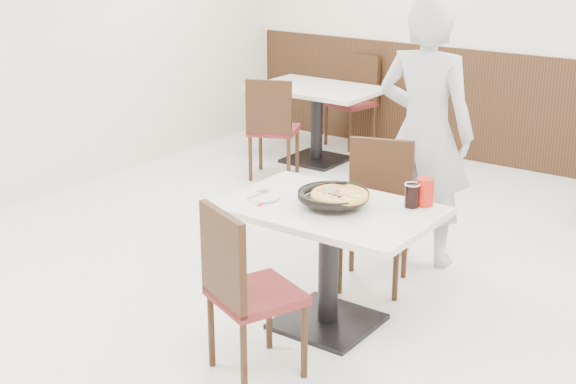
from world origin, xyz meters
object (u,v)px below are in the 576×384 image
Objects in this scene: chair_near at (257,291)px; cola_glass at (412,196)px; main_table at (328,267)px; pizza at (339,198)px; side_plate at (263,197)px; red_cup at (425,192)px; chair_far at (374,218)px; pizza_pan at (333,199)px; bg_chair_left_far at (350,101)px; bg_table_left at (317,124)px; bg_chair_left_near at (274,127)px; diner_person at (425,133)px.

cola_glass is (0.40, 0.92, 0.34)m from chair_near.
main_table is 0.44m from pizza.
red_cup is at bearing 28.32° from side_plate.
main_table is 0.64m from chair_far.
chair_near is 0.74m from pizza_pan.
main_table is 0.64m from cola_glass.
bg_chair_left_far is (-1.96, 4.15, 0.00)m from chair_near.
main_table and bg_table_left have the same top height.
red_cup is at bearing -59.38° from bg_chair_left_near.
pizza_pan is 2.94m from bg_chair_left_near.
main_table is at bearing -55.16° from bg_table_left.
main_table is at bearing -148.83° from pizza_pan.
chair_far is 1.00× the size of bg_chair_left_near.
pizza_pan is at bearing 171.64° from pizza.
side_plate is at bearing -163.93° from main_table.
bg_chair_left_near reaches higher than pizza_pan.
main_table is 0.65× the size of diner_person.
chair_far is 1.00× the size of bg_chair_left_far.
chair_far is 0.67m from red_cup.
pizza_pan reaches higher than bg_table_left.
side_plate is (-0.37, 0.55, 0.28)m from chair_near.
diner_person is at bearing -114.24° from chair_far.
chair_far is 2.45m from bg_chair_left_near.
pizza is (0.12, -0.62, 0.34)m from chair_far.
chair_far is 7.31× the size of cola_glass.
bg_table_left is 0.66m from bg_chair_left_near.
diner_person is at bearing 116.75° from red_cup.
diner_person is (-0.02, 1.18, 0.13)m from pizza_pan.
bg_chair_left_near is at bearing 133.74° from pizza.
main_table is 4.22× the size of pizza.
bg_chair_left_far is (-2.41, 3.16, -0.35)m from red_cup.
main_table is at bearing 76.05° from chair_far.
chair_far is at bearing 148.63° from red_cup.
chair_far is at bearing 95.00° from main_table.
chair_far is at bearing 96.72° from pizza_pan.
diner_person reaches higher than bg_chair_left_far.
bg_table_left is (-2.33, 2.53, -0.44)m from cola_glass.
bg_table_left is (-2.01, 2.79, -0.44)m from pizza.
bg_chair_left_near is (-1.97, 2.80, 0.00)m from chair_near.
bg_table_left is (-1.89, 2.17, -0.10)m from chair_far.
main_table is 7.50× the size of red_cup.
bg_chair_left_far reaches higher than main_table.
main_table is 1.31m from diner_person.
chair_far is 0.86m from side_plate.
chair_near is 0.79× the size of bg_table_left.
red_cup is at bearing 140.80° from bg_chair_left_far.
chair_near is at bearing -113.48° from cola_glass.
chair_near is 2.96× the size of pizza_pan.
bg_chair_left_near is at bearing 125.26° from side_plate.
cola_glass reaches higher than bg_table_left.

